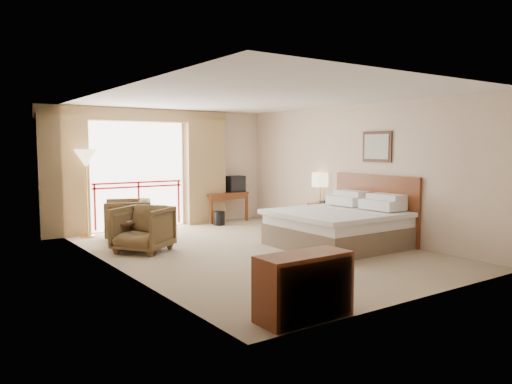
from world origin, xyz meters
TOP-DOWN VIEW (x-y plane):
  - floor at (0.00, 0.00)m, footprint 7.00×7.00m
  - ceiling at (0.00, 0.00)m, footprint 7.00×7.00m
  - wall_back at (0.00, 3.50)m, footprint 5.00×0.00m
  - wall_front at (0.00, -3.50)m, footprint 5.00×0.00m
  - wall_left at (-2.50, 0.00)m, footprint 0.00×7.00m
  - wall_right at (2.50, 0.00)m, footprint 0.00×7.00m
  - balcony_door at (-0.80, 3.48)m, footprint 2.40×0.00m
  - balcony_railing at (-0.80, 3.46)m, footprint 2.09×0.03m
  - curtain_left at (-2.45, 3.35)m, footprint 1.00×0.26m
  - curtain_right at (0.85, 3.35)m, footprint 1.00×0.26m
  - valance at (-0.80, 3.38)m, footprint 4.40×0.22m
  - hvac_vent at (1.30, 3.47)m, footprint 0.50×0.04m
  - bed at (1.50, -0.60)m, footprint 2.13×2.06m
  - headboard at (2.46, -0.60)m, footprint 0.06×2.10m
  - framed_art at (2.47, -0.60)m, footprint 0.04×0.72m
  - nightstand at (2.43, 0.92)m, footprint 0.43×0.51m
  - table_lamp at (2.43, 0.97)m, footprint 0.37×0.37m
  - phone at (2.38, 0.77)m, footprint 0.18×0.14m
  - desk at (1.37, 3.36)m, footprint 1.10×0.53m
  - tv at (1.67, 3.30)m, footprint 0.45×0.35m
  - coffee_maker at (1.02, 3.31)m, footprint 0.11×0.11m
  - cup at (1.17, 3.26)m, footprint 0.08×0.08m
  - wastebasket at (0.94, 2.84)m, footprint 0.30×0.30m
  - armchair_far at (-1.50, 2.30)m, footprint 1.15×1.14m
  - armchair_near at (-1.70, 1.00)m, footprint 1.23×1.22m
  - side_table at (-1.92, 1.40)m, footprint 0.45×0.45m
  - book at (-1.92, 1.40)m, footprint 0.26×0.28m
  - floor_lamp at (-2.07, 3.04)m, footprint 0.46×0.46m
  - dresser at (-1.60, -3.25)m, footprint 1.06×0.45m

SIDE VIEW (x-z plane):
  - floor at x=0.00m, z-range 0.00..0.00m
  - armchair_far at x=-1.50m, z-range -0.41..0.41m
  - armchair_near at x=-1.70m, z-range -0.40..0.40m
  - wastebasket at x=0.94m, z-range 0.00..0.33m
  - nightstand at x=2.43m, z-range 0.00..0.60m
  - side_table at x=-1.92m, z-range 0.09..0.58m
  - dresser at x=-1.60m, z-range 0.00..0.71m
  - bed at x=1.50m, z-range -0.11..0.86m
  - book at x=-1.92m, z-range 0.49..0.51m
  - desk at x=1.37m, z-range 0.20..0.92m
  - phone at x=2.38m, z-range 0.60..0.68m
  - headboard at x=2.46m, z-range 0.00..1.30m
  - cup at x=1.17m, z-range 0.72..0.81m
  - balcony_railing at x=-0.80m, z-range 0.30..1.32m
  - coffee_maker at x=1.02m, z-range 0.72..0.95m
  - tv at x=1.67m, z-range 0.72..1.12m
  - table_lamp at x=2.43m, z-range 0.78..1.44m
  - balcony_door at x=-0.80m, z-range 0.00..2.40m
  - curtain_left at x=-2.45m, z-range 0.00..2.50m
  - curtain_right at x=0.85m, z-range 0.00..2.50m
  - wall_left at x=-2.50m, z-range -2.15..4.85m
  - wall_right at x=2.50m, z-range -2.15..4.85m
  - wall_back at x=0.00m, z-range -1.15..3.85m
  - wall_front at x=0.00m, z-range -1.15..3.85m
  - floor_lamp at x=-2.07m, z-range 0.65..2.45m
  - framed_art at x=2.47m, z-range 1.55..2.15m
  - hvac_vent at x=1.30m, z-range 2.10..2.60m
  - valance at x=-0.80m, z-range 2.41..2.69m
  - ceiling at x=0.00m, z-range 2.70..2.70m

